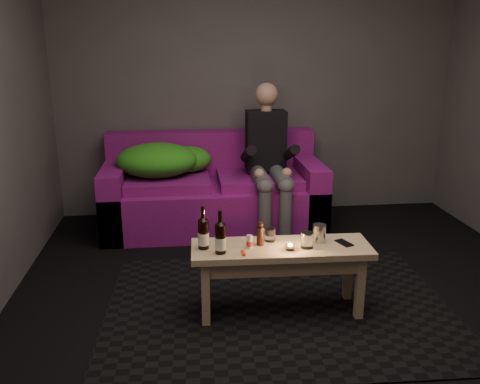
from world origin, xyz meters
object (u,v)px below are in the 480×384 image
object	(u,v)px
sofa	(213,194)
beer_bottle_b	(220,238)
steel_cup	(319,233)
person	(269,157)
beer_bottle_a	(203,233)
coffee_table	(281,258)

from	to	relation	value
sofa	beer_bottle_b	xyz separation A→B (m)	(-0.07, -1.79, 0.26)
sofa	steel_cup	xyz separation A→B (m)	(0.59, -1.68, 0.21)
sofa	person	xyz separation A→B (m)	(0.51, -0.17, 0.39)
beer_bottle_b	steel_cup	bearing A→B (deg)	9.64
person	beer_bottle_a	size ratio (longest dim) A/B	4.90
coffee_table	person	bearing A→B (deg)	83.59
person	steel_cup	size ratio (longest dim) A/B	11.53
beer_bottle_b	person	bearing A→B (deg)	70.54
person	coffee_table	distance (m)	1.59
beer_bottle_a	beer_bottle_b	size ratio (longest dim) A/B	1.01
beer_bottle_a	steel_cup	xyz separation A→B (m)	(0.76, 0.03, -0.04)
coffee_table	beer_bottle_b	world-z (taller)	beer_bottle_b
person	beer_bottle_a	world-z (taller)	person
sofa	coffee_table	size ratio (longest dim) A/B	1.76
sofa	coffee_table	bearing A→B (deg)	-79.10
person	beer_bottle_b	size ratio (longest dim) A/B	4.94
beer_bottle_b	steel_cup	xyz separation A→B (m)	(0.66, 0.11, -0.04)
sofa	coffee_table	xyz separation A→B (m)	(0.33, -1.72, 0.07)
person	coffee_table	xyz separation A→B (m)	(-0.17, -1.55, -0.32)
person	beer_bottle_b	world-z (taller)	person
coffee_table	beer_bottle_a	distance (m)	0.53
person	steel_cup	distance (m)	1.52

